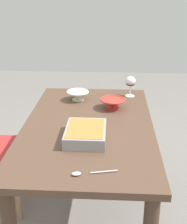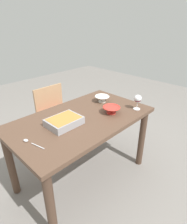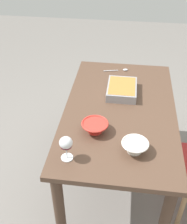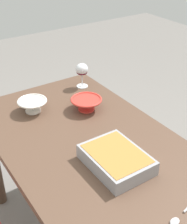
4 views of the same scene
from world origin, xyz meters
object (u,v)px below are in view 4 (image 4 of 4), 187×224
object	(u,v)px
wine_glass	(82,71)
casserole_dish	(116,159)
serving_spoon	(181,215)
small_bowl	(86,103)
mixing_bowl	(33,105)
dining_table	(90,161)

from	to	relation	value
wine_glass	casserole_dish	world-z (taller)	wine_glass
casserole_dish	serving_spoon	xyz separation A→B (m)	(-0.36, -0.03, -0.03)
casserole_dish	small_bowl	bearing A→B (deg)	-17.47
mixing_bowl	small_bowl	bearing A→B (deg)	-119.92
dining_table	casserole_dish	size ratio (longest dim) A/B	4.66
dining_table	serving_spoon	size ratio (longest dim) A/B	6.44
mixing_bowl	serving_spoon	bearing A→B (deg)	-172.12
wine_glass	small_bowl	size ratio (longest dim) A/B	0.90
casserole_dish	small_bowl	world-z (taller)	small_bowl
mixing_bowl	small_bowl	distance (m)	0.30
mixing_bowl	small_bowl	world-z (taller)	same
dining_table	mixing_bowl	bearing A→B (deg)	14.64
casserole_dish	mixing_bowl	distance (m)	0.64
casserole_dish	dining_table	bearing A→B (deg)	-0.10
dining_table	mixing_bowl	xyz separation A→B (m)	(0.42, 0.11, 0.16)
serving_spoon	mixing_bowl	bearing A→B (deg)	7.88
casserole_dish	serving_spoon	size ratio (longest dim) A/B	1.38
small_bowl	serving_spoon	bearing A→B (deg)	171.53
wine_glass	mixing_bowl	size ratio (longest dim) A/B	0.96
dining_table	wine_glass	bearing A→B (deg)	-28.07
small_bowl	mixing_bowl	bearing A→B (deg)	60.08
dining_table	mixing_bowl	size ratio (longest dim) A/B	8.37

